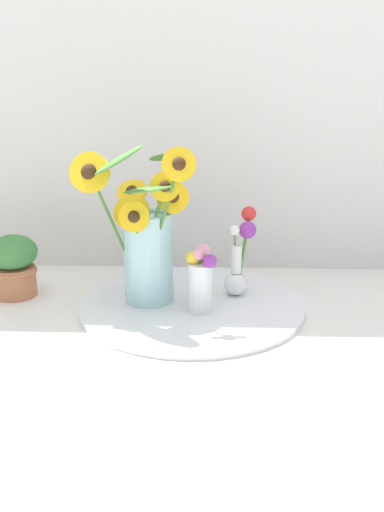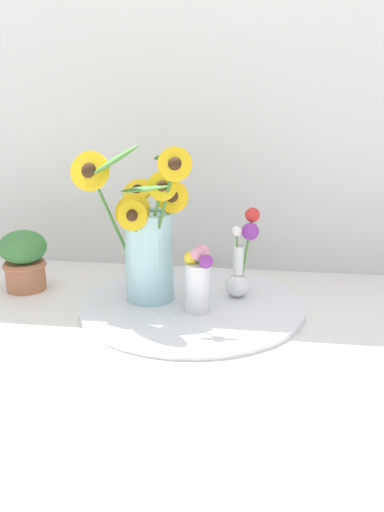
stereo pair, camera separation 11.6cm
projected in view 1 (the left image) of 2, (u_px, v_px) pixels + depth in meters
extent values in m
plane|color=silver|center=(182.00, 323.00, 1.11)|extent=(6.00, 6.00, 0.00)
cube|color=silver|center=(190.00, 12.00, 1.32)|extent=(3.60, 0.06, 1.40)
cylinder|color=silver|center=(192.00, 304.00, 1.20)|extent=(0.53, 0.53, 0.02)
cylinder|color=#9ED1D6|center=(149.00, 259.00, 1.17)|extent=(0.12, 0.12, 0.20)
torus|color=#9ED1D6|center=(148.00, 215.00, 1.14)|extent=(0.12, 0.12, 0.01)
cylinder|color=#427533|center=(142.00, 255.00, 1.13)|extent=(0.03, 0.07, 0.18)
cylinder|color=yellow|center=(134.00, 217.00, 1.08)|extent=(0.07, 0.03, 0.07)
sphere|color=#382314|center=(134.00, 217.00, 1.08)|extent=(0.03, 0.03, 0.03)
cylinder|color=#427533|center=(151.00, 235.00, 1.12)|extent=(0.07, 0.08, 0.22)
cylinder|color=yellow|center=(165.00, 187.00, 1.05)|extent=(0.08, 0.03, 0.08)
sphere|color=#382314|center=(165.00, 187.00, 1.05)|extent=(0.03, 0.03, 0.03)
cylinder|color=#427533|center=(146.00, 252.00, 1.15)|extent=(0.06, 0.01, 0.18)
cylinder|color=yellow|center=(132.00, 212.00, 1.12)|extent=(0.10, 0.06, 0.10)
sphere|color=#382314|center=(132.00, 212.00, 1.12)|extent=(0.03, 0.03, 0.03)
cylinder|color=#427533|center=(140.00, 239.00, 1.23)|extent=(0.05, 0.08, 0.21)
cylinder|color=yellow|center=(132.00, 192.00, 1.23)|extent=(0.08, 0.07, 0.07)
sphere|color=#382314|center=(132.00, 192.00, 1.23)|extent=(0.03, 0.03, 0.03)
cylinder|color=#427533|center=(116.00, 231.00, 1.12)|extent=(0.09, 0.06, 0.25)
cylinder|color=yellow|center=(90.00, 172.00, 1.06)|extent=(0.11, 0.05, 0.11)
sphere|color=#382314|center=(90.00, 172.00, 1.06)|extent=(0.04, 0.04, 0.04)
cylinder|color=#427533|center=(161.00, 225.00, 1.10)|extent=(0.08, 0.08, 0.26)
cylinder|color=yellow|center=(179.00, 164.00, 1.02)|extent=(0.09, 0.03, 0.09)
sphere|color=#382314|center=(179.00, 164.00, 1.02)|extent=(0.03, 0.03, 0.03)
cylinder|color=#427533|center=(163.00, 238.00, 1.15)|extent=(0.05, 0.04, 0.19)
cylinder|color=yellow|center=(173.00, 197.00, 1.10)|extent=(0.09, 0.04, 0.08)
sphere|color=#382314|center=(173.00, 197.00, 1.10)|extent=(0.03, 0.03, 0.03)
ellipsoid|color=#477F38|center=(149.00, 189.00, 1.05)|extent=(0.12, 0.07, 0.02)
ellipsoid|color=#477F38|center=(118.00, 160.00, 1.02)|extent=(0.14, 0.12, 0.09)
ellipsoid|color=#477F38|center=(168.00, 157.00, 1.17)|extent=(0.12, 0.10, 0.04)
cylinder|color=white|center=(200.00, 287.00, 1.12)|extent=(0.06, 0.06, 0.11)
cylinder|color=#568E42|center=(196.00, 276.00, 1.12)|extent=(0.02, 0.01, 0.08)
sphere|color=yellow|center=(193.00, 258.00, 1.11)|extent=(0.03, 0.03, 0.03)
cylinder|color=#568E42|center=(204.00, 280.00, 1.14)|extent=(0.02, 0.03, 0.08)
sphere|color=pink|center=(207.00, 261.00, 1.13)|extent=(0.03, 0.03, 0.03)
cylinder|color=#568E42|center=(200.00, 274.00, 1.13)|extent=(0.02, 0.03, 0.10)
sphere|color=pink|center=(203.00, 252.00, 1.13)|extent=(0.04, 0.04, 0.04)
cylinder|color=#568E42|center=(207.00, 280.00, 1.10)|extent=(0.02, 0.02, 0.09)
sphere|color=purple|center=(210.00, 261.00, 1.08)|extent=(0.03, 0.03, 0.03)
cylinder|color=#568E42|center=(202.00, 274.00, 1.11)|extent=(0.02, 0.01, 0.09)
sphere|color=pink|center=(199.00, 254.00, 1.10)|extent=(0.03, 0.03, 0.03)
sphere|color=white|center=(236.00, 284.00, 1.23)|extent=(0.06, 0.06, 0.06)
cylinder|color=white|center=(236.00, 259.00, 1.21)|extent=(0.03, 0.03, 0.07)
cylinder|color=#568E42|center=(244.00, 244.00, 1.22)|extent=(0.02, 0.03, 0.15)
sphere|color=red|center=(249.00, 214.00, 1.21)|extent=(0.04, 0.04, 0.04)
cylinder|color=#568E42|center=(243.00, 257.00, 1.21)|extent=(0.02, 0.02, 0.13)
sphere|color=purple|center=(248.00, 230.00, 1.19)|extent=(0.04, 0.04, 0.04)
cylinder|color=#568E42|center=(235.00, 258.00, 1.21)|extent=(0.01, 0.01, 0.14)
sphere|color=white|center=(235.00, 230.00, 1.19)|extent=(0.02, 0.02, 0.02)
cylinder|color=#B7704C|center=(16.00, 281.00, 1.26)|extent=(0.10, 0.10, 0.08)
torus|color=#B7704C|center=(15.00, 271.00, 1.25)|extent=(0.11, 0.11, 0.01)
ellipsoid|color=#3D7A3D|center=(13.00, 252.00, 1.24)|extent=(0.12, 0.12, 0.09)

